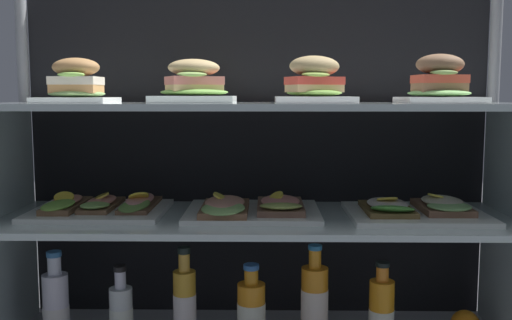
{
  "coord_description": "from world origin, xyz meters",
  "views": [
    {
      "loc": [
        0.02,
        -1.44,
        0.67
      ],
      "look_at": [
        0.0,
        0.0,
        0.51
      ],
      "focal_mm": 40.72,
      "sensor_mm": 36.0,
      "label": 1
    }
  ],
  "objects_px": {
    "juice_bottle_front_right_end": "(314,302)",
    "plated_roll_sandwich_far_left": "(194,87)",
    "juice_bottle_near_post": "(56,307)",
    "juice_bottle_back_center": "(251,312)",
    "plated_roll_sandwich_right_of_center": "(314,85)",
    "open_sandwich_tray_mid_left": "(417,209)",
    "open_sandwich_tray_far_right": "(252,208)",
    "plated_roll_sandwich_mid_right": "(76,85)",
    "plated_roll_sandwich_mid_left": "(439,85)",
    "juice_bottle_front_fourth": "(185,304)",
    "juice_bottle_front_second": "(381,314)",
    "open_sandwich_tray_left_of_center": "(101,207)",
    "juice_bottle_back_right": "(121,313)"
  },
  "relations": [
    {
      "from": "plated_roll_sandwich_mid_right",
      "to": "juice_bottle_back_right",
      "type": "relative_size",
      "value": 0.9
    },
    {
      "from": "juice_bottle_back_right",
      "to": "juice_bottle_back_center",
      "type": "distance_m",
      "value": 0.34
    },
    {
      "from": "plated_roll_sandwich_right_of_center",
      "to": "juice_bottle_back_center",
      "type": "relative_size",
      "value": 0.91
    },
    {
      "from": "juice_bottle_back_center",
      "to": "open_sandwich_tray_mid_left",
      "type": "bearing_deg",
      "value": 2.36
    },
    {
      "from": "plated_roll_sandwich_right_of_center",
      "to": "open_sandwich_tray_mid_left",
      "type": "bearing_deg",
      "value": 1.3
    },
    {
      "from": "juice_bottle_front_second",
      "to": "open_sandwich_tray_far_right",
      "type": "bearing_deg",
      "value": 174.55
    },
    {
      "from": "plated_roll_sandwich_right_of_center",
      "to": "juice_bottle_front_second",
      "type": "distance_m",
      "value": 0.6
    },
    {
      "from": "plated_roll_sandwich_mid_right",
      "to": "plated_roll_sandwich_mid_left",
      "type": "height_order",
      "value": "plated_roll_sandwich_mid_left"
    },
    {
      "from": "open_sandwich_tray_far_right",
      "to": "open_sandwich_tray_mid_left",
      "type": "xyz_separation_m",
      "value": [
        0.42,
        -0.01,
        -0.0
      ]
    },
    {
      "from": "juice_bottle_near_post",
      "to": "juice_bottle_front_fourth",
      "type": "height_order",
      "value": "juice_bottle_front_fourth"
    },
    {
      "from": "open_sandwich_tray_far_right",
      "to": "juice_bottle_back_center",
      "type": "height_order",
      "value": "open_sandwich_tray_far_right"
    },
    {
      "from": "plated_roll_sandwich_mid_right",
      "to": "open_sandwich_tray_left_of_center",
      "type": "relative_size",
      "value": 0.53
    },
    {
      "from": "open_sandwich_tray_left_of_center",
      "to": "juice_bottle_near_post",
      "type": "height_order",
      "value": "open_sandwich_tray_left_of_center"
    },
    {
      "from": "juice_bottle_back_right",
      "to": "juice_bottle_front_right_end",
      "type": "xyz_separation_m",
      "value": [
        0.5,
        0.01,
        0.03
      ]
    },
    {
      "from": "juice_bottle_near_post",
      "to": "juice_bottle_front_fourth",
      "type": "bearing_deg",
      "value": 1.81
    },
    {
      "from": "open_sandwich_tray_left_of_center",
      "to": "plated_roll_sandwich_mid_left",
      "type": "bearing_deg",
      "value": -4.59
    },
    {
      "from": "juice_bottle_front_right_end",
      "to": "open_sandwich_tray_left_of_center",
      "type": "bearing_deg",
      "value": 177.09
    },
    {
      "from": "open_sandwich_tray_left_of_center",
      "to": "plated_roll_sandwich_mid_right",
      "type": "bearing_deg",
      "value": -166.3
    },
    {
      "from": "plated_roll_sandwich_mid_right",
      "to": "plated_roll_sandwich_mid_left",
      "type": "distance_m",
      "value": 0.89
    },
    {
      "from": "juice_bottle_front_fourth",
      "to": "plated_roll_sandwich_mid_left",
      "type": "bearing_deg",
      "value": -3.42
    },
    {
      "from": "plated_roll_sandwich_mid_left",
      "to": "juice_bottle_front_right_end",
      "type": "distance_m",
      "value": 0.63
    },
    {
      "from": "plated_roll_sandwich_mid_left",
      "to": "juice_bottle_back_center",
      "type": "distance_m",
      "value": 0.73
    },
    {
      "from": "plated_roll_sandwich_mid_left",
      "to": "juice_bottle_front_fourth",
      "type": "height_order",
      "value": "plated_roll_sandwich_mid_left"
    },
    {
      "from": "plated_roll_sandwich_right_of_center",
      "to": "juice_bottle_back_center",
      "type": "xyz_separation_m",
      "value": [
        -0.16,
        -0.01,
        -0.57
      ]
    },
    {
      "from": "open_sandwich_tray_mid_left",
      "to": "juice_bottle_near_post",
      "type": "xyz_separation_m",
      "value": [
        -0.92,
        -0.01,
        -0.26
      ]
    },
    {
      "from": "juice_bottle_front_second",
      "to": "plated_roll_sandwich_mid_left",
      "type": "bearing_deg",
      "value": -5.93
    },
    {
      "from": "plated_roll_sandwich_mid_left",
      "to": "juice_bottle_front_fourth",
      "type": "relative_size",
      "value": 0.73
    },
    {
      "from": "open_sandwich_tray_mid_left",
      "to": "juice_bottle_front_fourth",
      "type": "height_order",
      "value": "open_sandwich_tray_mid_left"
    },
    {
      "from": "juice_bottle_front_right_end",
      "to": "plated_roll_sandwich_far_left",
      "type": "bearing_deg",
      "value": 171.95
    },
    {
      "from": "open_sandwich_tray_far_right",
      "to": "juice_bottle_front_right_end",
      "type": "bearing_deg",
      "value": -1.6
    },
    {
      "from": "juice_bottle_back_center",
      "to": "juice_bottle_front_second",
      "type": "bearing_deg",
      "value": -1.49
    },
    {
      "from": "open_sandwich_tray_mid_left",
      "to": "juice_bottle_back_right",
      "type": "height_order",
      "value": "open_sandwich_tray_mid_left"
    },
    {
      "from": "open_sandwich_tray_left_of_center",
      "to": "juice_bottle_back_right",
      "type": "height_order",
      "value": "open_sandwich_tray_left_of_center"
    },
    {
      "from": "open_sandwich_tray_left_of_center",
      "to": "juice_bottle_near_post",
      "type": "bearing_deg",
      "value": -160.29
    },
    {
      "from": "plated_roll_sandwich_mid_left",
      "to": "juice_bottle_front_fourth",
      "type": "xyz_separation_m",
      "value": [
        -0.62,
        0.04,
        -0.56
      ]
    },
    {
      "from": "plated_roll_sandwich_right_of_center",
      "to": "plated_roll_sandwich_mid_left",
      "type": "xyz_separation_m",
      "value": [
        0.3,
        -0.03,
        -0.0
      ]
    },
    {
      "from": "juice_bottle_near_post",
      "to": "plated_roll_sandwich_mid_right",
      "type": "bearing_deg",
      "value": 24.16
    },
    {
      "from": "plated_roll_sandwich_mid_right",
      "to": "plated_roll_sandwich_right_of_center",
      "type": "xyz_separation_m",
      "value": [
        0.6,
        -0.02,
        -0.0
      ]
    },
    {
      "from": "open_sandwich_tray_left_of_center",
      "to": "juice_bottle_near_post",
      "type": "relative_size",
      "value": 1.42
    },
    {
      "from": "juice_bottle_back_center",
      "to": "plated_roll_sandwich_far_left",
      "type": "bearing_deg",
      "value": 157.1
    },
    {
      "from": "juice_bottle_front_fourth",
      "to": "juice_bottle_front_second",
      "type": "distance_m",
      "value": 0.5
    },
    {
      "from": "juice_bottle_near_post",
      "to": "juice_bottle_back_center",
      "type": "relative_size",
      "value": 1.14
    },
    {
      "from": "open_sandwich_tray_left_of_center",
      "to": "juice_bottle_back_center",
      "type": "height_order",
      "value": "open_sandwich_tray_left_of_center"
    },
    {
      "from": "plated_roll_sandwich_far_left",
      "to": "open_sandwich_tray_mid_left",
      "type": "xyz_separation_m",
      "value": [
        0.56,
        -0.04,
        -0.31
      ]
    },
    {
      "from": "juice_bottle_near_post",
      "to": "juice_bottle_back_center",
      "type": "bearing_deg",
      "value": -0.64
    },
    {
      "from": "juice_bottle_back_right",
      "to": "open_sandwich_tray_left_of_center",
      "type": "bearing_deg",
      "value": 146.2
    },
    {
      "from": "plated_roll_sandwich_right_of_center",
      "to": "open_sandwich_tray_far_right",
      "type": "relative_size",
      "value": 0.56
    },
    {
      "from": "open_sandwich_tray_far_right",
      "to": "plated_roll_sandwich_far_left",
      "type": "bearing_deg",
      "value": 165.16
    },
    {
      "from": "plated_roll_sandwich_mid_right",
      "to": "open_sandwich_tray_mid_left",
      "type": "bearing_deg",
      "value": -1.13
    },
    {
      "from": "plated_roll_sandwich_far_left",
      "to": "juice_bottle_front_fourth",
      "type": "distance_m",
      "value": 0.56
    }
  ]
}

